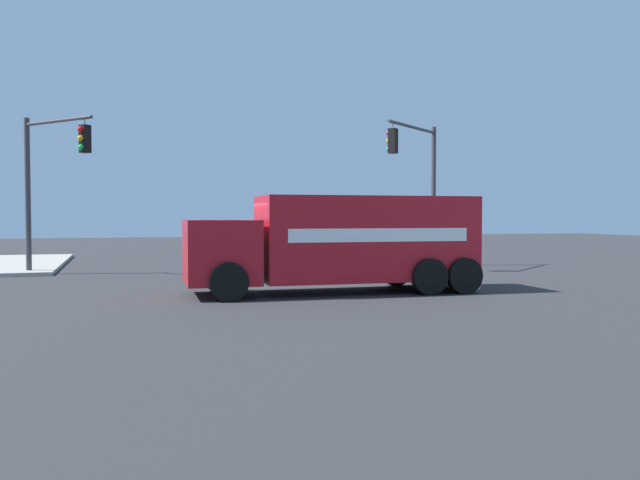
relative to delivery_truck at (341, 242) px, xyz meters
name	(u,v)px	position (x,y,z in m)	size (l,w,h in m)	color
ground_plane	(295,291)	(-0.66, -1.17, -1.43)	(100.00, 100.00, 0.00)	#2B2B2D
delivery_truck	(341,242)	(0.00, 0.00, 0.00)	(3.02, 8.15, 2.70)	#AD141E
traffic_light_primary	(420,173)	(-7.40, 6.05, 2.52)	(2.85, 3.41, 6.00)	#38383D
traffic_light_secondary	(47,170)	(-8.03, -8.42, 2.39)	(2.89, 2.50, 5.63)	#38383D
pickup_maroon	(301,245)	(-13.19, 2.49, -0.70)	(2.39, 5.26, 1.38)	maroon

